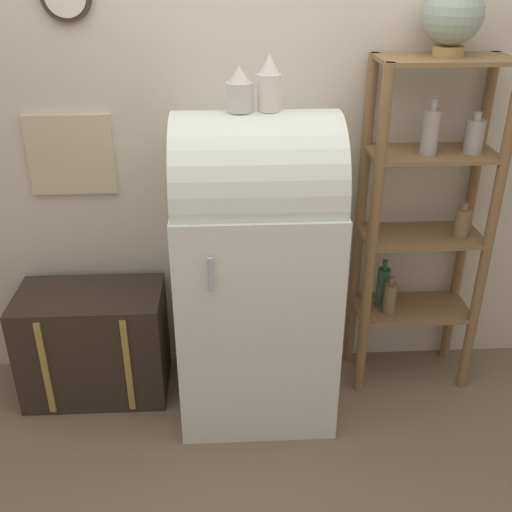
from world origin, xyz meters
The scene contains 8 objects.
ground_plane centered at (0.00, 0.00, 0.00)m, with size 12.00×12.00×0.00m, color #7A664C.
wall_back centered at (0.00, 0.57, 1.35)m, with size 7.00×0.09×2.70m.
refrigerator centered at (0.00, 0.21, 0.77)m, with size 0.72×0.70×1.48m.
suitcase_trunk centered at (-0.82, 0.31, 0.29)m, with size 0.71×0.41×0.58m.
shelf_unit centered at (0.83, 0.37, 0.94)m, with size 0.60×0.32×1.67m.
globe centered at (0.84, 0.40, 1.83)m, with size 0.25×0.25×0.29m.
vase_left centered at (-0.07, 0.22, 1.56)m, with size 0.11×0.11×0.18m.
vase_center centered at (0.06, 0.23, 1.59)m, with size 0.10×0.10×0.23m.
Camera 1 is at (-0.13, -2.24, 2.06)m, focal length 42.00 mm.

